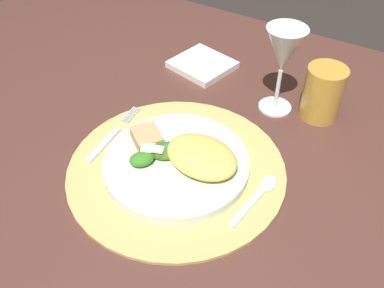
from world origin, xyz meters
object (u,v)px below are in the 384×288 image
Objects in this scene: dinner_plate at (176,164)px; wine_glass at (284,53)px; dining_table at (172,166)px; fork at (111,136)px; amber_tumbler at (323,93)px; spoon at (261,192)px; napkin at (202,65)px.

wine_glass is (0.07, 0.25, 0.11)m from dinner_plate.
fork reaches higher than dining_table.
dining_table is at bearing 44.35° from fork.
wine_glass is at bearing 48.43° from fork.
dinner_plate is 1.49× the size of fork.
wine_glass reaches higher than fork.
dinner_plate is at bearing -119.63° from amber_tumbler.
amber_tumbler reaches higher than spoon.
dinner_plate is 1.92× the size of spoon.
dinner_plate is at bearing -1.16° from fork.
dining_table is 0.15m from dinner_plate.
fork is 0.34m from wine_glass.
dining_table is 8.92× the size of fork.
wine_glass reaches higher than spoon.
fork is (-0.08, -0.08, 0.10)m from dining_table.
spoon is (0.21, -0.06, 0.10)m from dining_table.
fork is 0.40m from amber_tumbler.
wine_glass is at bearing -14.66° from napkin.
napkin is at bearing 86.51° from fork.
dining_table is 8.48× the size of wine_glass.
spoon is at bearing 4.01° from fork.
dining_table is at bearing -129.53° from wine_glass.
dining_table is 0.15m from fork.
dining_table is 0.24m from spoon.
napkin is 1.17× the size of amber_tumbler.
napkin is 0.28m from amber_tumbler.
spoon is 0.26m from wine_glass.
fork is 0.95× the size of wine_glass.
dinner_plate is at bearing -67.31° from napkin.
amber_tumbler reaches higher than dinner_plate.
amber_tumbler is (0.28, -0.03, 0.04)m from napkin.
wine_glass is (-0.07, 0.22, 0.12)m from spoon.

